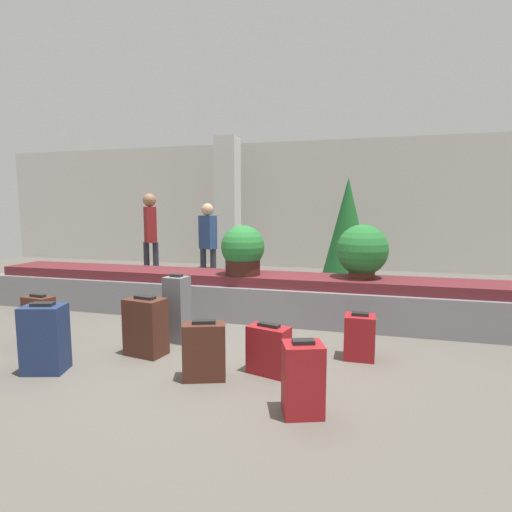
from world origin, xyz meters
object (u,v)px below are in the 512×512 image
(decorated_tree, at_px, (347,227))
(suitcase_3, at_px, (359,337))
(potted_plant_0, at_px, (362,251))
(potted_plant_1, at_px, (243,251))
(traveler_0, at_px, (150,231))
(suitcase_1, at_px, (177,309))
(suitcase_6, at_px, (39,321))
(pillar, at_px, (228,205))
(suitcase_7, at_px, (269,350))
(suitcase_5, at_px, (146,327))
(suitcase_4, at_px, (303,379))
(suitcase_2, at_px, (204,351))
(traveler_1, at_px, (208,239))
(suitcase_0, at_px, (45,339))

(decorated_tree, bearing_deg, suitcase_3, -85.71)
(potted_plant_0, xyz_separation_m, potted_plant_1, (-1.58, -0.19, -0.02))
(potted_plant_0, distance_m, potted_plant_1, 1.59)
(suitcase_3, distance_m, traveler_0, 4.97)
(potted_plant_0, height_order, potted_plant_1, potted_plant_0)
(suitcase_3, bearing_deg, potted_plant_1, 144.01)
(suitcase_1, bearing_deg, potted_plant_0, 41.28)
(suitcase_3, height_order, suitcase_6, suitcase_6)
(suitcase_3, bearing_deg, suitcase_6, -171.38)
(traveler_0, bearing_deg, pillar, -61.35)
(suitcase_7, xyz_separation_m, potted_plant_1, (-0.78, 1.74, 0.72))
(suitcase_5, height_order, suitcase_7, suitcase_5)
(suitcase_4, height_order, decorated_tree, decorated_tree)
(suitcase_2, xyz_separation_m, traveler_0, (-2.65, 3.73, 0.84))
(traveler_1, bearing_deg, potted_plant_1, 152.31)
(suitcase_6, height_order, decorated_tree, decorated_tree)
(suitcase_4, distance_m, suitcase_5, 1.92)
(suitcase_7, bearing_deg, suitcase_5, -169.87)
(suitcase_5, bearing_deg, traveler_0, 128.56)
(potted_plant_0, xyz_separation_m, traveler_0, (-3.97, 1.53, 0.14))
(pillar, relative_size, suitcase_4, 5.64)
(suitcase_0, bearing_deg, suitcase_4, -19.40)
(traveler_0, height_order, decorated_tree, decorated_tree)
(suitcase_4, relative_size, traveler_0, 0.31)
(suitcase_4, height_order, suitcase_7, suitcase_4)
(suitcase_1, relative_size, suitcase_3, 1.63)
(pillar, bearing_deg, suitcase_1, -77.23)
(pillar, bearing_deg, suitcase_5, -79.51)
(suitcase_1, distance_m, suitcase_5, 0.49)
(pillar, bearing_deg, traveler_1, -80.12)
(suitcase_1, distance_m, decorated_tree, 4.52)
(suitcase_6, relative_size, potted_plant_1, 0.85)
(suitcase_3, distance_m, suitcase_7, 1.00)
(pillar, xyz_separation_m, suitcase_1, (1.16, -5.12, -1.22))
(suitcase_0, height_order, traveler_0, traveler_0)
(suitcase_3, height_order, traveler_0, traveler_0)
(suitcase_3, distance_m, potted_plant_1, 2.08)
(decorated_tree, bearing_deg, potted_plant_1, -113.08)
(traveler_0, bearing_deg, suitcase_6, 147.20)
(potted_plant_1, height_order, traveler_0, traveler_0)
(suitcase_2, relative_size, potted_plant_1, 0.79)
(suitcase_0, bearing_deg, suitcase_7, -1.97)
(suitcase_2, relative_size, suitcase_7, 1.14)
(suitcase_4, bearing_deg, suitcase_1, 122.98)
(potted_plant_0, bearing_deg, suitcase_4, -98.57)
(suitcase_1, relative_size, potted_plant_1, 1.15)
(suitcase_0, relative_size, traveler_0, 0.36)
(suitcase_0, bearing_deg, suitcase_3, 5.50)
(suitcase_2, distance_m, suitcase_3, 1.58)
(suitcase_5, relative_size, traveler_1, 0.39)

